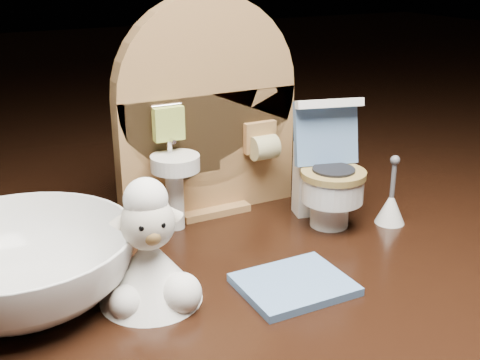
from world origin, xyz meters
The scene contains 6 objects.
backdrop_panel centered at (0.00, 0.06, 0.07)m, with size 0.13×0.05×0.15m.
toy_toilet centered at (0.06, 0.01, 0.03)m, with size 0.05×0.06×0.09m.
bath_mat centered at (-0.01, -0.06, 0.00)m, with size 0.06×0.05×0.00m, color #5A81B4.
toilet_brush centered at (0.10, -0.01, 0.01)m, with size 0.02×0.02×0.05m.
plush_lamb centered at (-0.08, -0.03, 0.02)m, with size 0.05×0.05×0.07m.
ceramic_bowl centered at (-0.14, 0.00, 0.02)m, with size 0.12×0.12×0.04m, color white.
Camera 1 is at (-0.17, -0.30, 0.17)m, focal length 45.00 mm.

